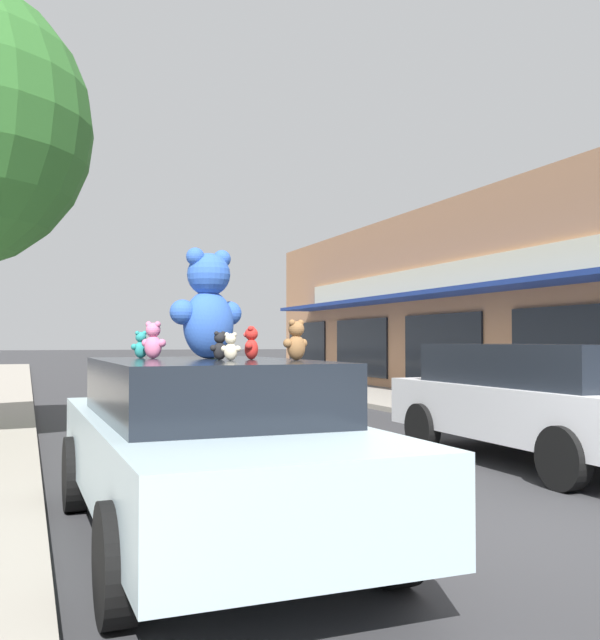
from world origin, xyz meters
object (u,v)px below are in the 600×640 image
object	(u,v)px
plush_art_car	(205,442)
teddy_bear_teal	(141,345)
teddy_bear_giant	(208,306)
teddy_bear_green	(213,339)
parked_car_far_center	(543,397)
teddy_bear_red	(251,343)
teddy_bear_brown	(296,341)
teddy_bear_black	(220,346)
teddy_bear_cream	(231,347)
teddy_bear_pink	(153,341)

from	to	relation	value
plush_art_car	teddy_bear_teal	size ratio (longest dim) A/B	19.50
teddy_bear_giant	teddy_bear_green	world-z (taller)	teddy_bear_giant
plush_art_car	parked_car_far_center	distance (m)	5.42
teddy_bear_giant	teddy_bear_red	size ratio (longest dim) A/B	3.46
plush_art_car	parked_car_far_center	bearing A→B (deg)	20.55
plush_art_car	teddy_bear_teal	bearing A→B (deg)	116.06
teddy_bear_teal	parked_car_far_center	bearing A→B (deg)	176.09
plush_art_car	teddy_bear_red	xyz separation A→B (m)	(0.39, -0.00, 0.81)
teddy_bear_giant	teddy_bear_brown	distance (m)	0.99
teddy_bear_green	teddy_bear_black	distance (m)	0.85
teddy_bear_brown	parked_car_far_center	xyz separation A→B (m)	(4.38, 2.32, -0.75)
teddy_bear_green	teddy_bear_cream	world-z (taller)	teddy_bear_green
parked_car_far_center	teddy_bear_teal	bearing A→B (deg)	-167.74
teddy_bear_red	teddy_bear_pink	xyz separation A→B (m)	(-0.71, 0.61, 0.02)
teddy_bear_giant	teddy_bear_black	distance (m)	0.61
teddy_bear_red	teddy_bear_brown	bearing A→B (deg)	65.76
teddy_bear_teal	teddy_bear_green	size ratio (longest dim) A/B	0.69
teddy_bear_black	teddy_bear_pink	xyz separation A→B (m)	(-0.43, 0.68, 0.04)
teddy_bear_red	teddy_bear_pink	world-z (taller)	teddy_bear_pink
teddy_bear_red	teddy_bear_black	size ratio (longest dim) A/B	1.19
teddy_bear_giant	plush_art_car	bearing A→B (deg)	55.89
teddy_bear_brown	teddy_bear_giant	bearing A→B (deg)	-76.51
teddy_bear_giant	parked_car_far_center	bearing A→B (deg)	179.81
plush_art_car	teddy_bear_red	size ratio (longest dim) A/B	17.14
teddy_bear_brown	teddy_bear_black	distance (m)	0.63
teddy_bear_pink	parked_car_far_center	xyz separation A→B (m)	(5.37, 1.37, -0.75)
teddy_bear_red	plush_art_car	bearing A→B (deg)	-63.42
teddy_bear_red	parked_car_far_center	world-z (taller)	teddy_bear_red
plush_art_car	teddy_bear_pink	size ratio (longest dim) A/B	14.63
plush_art_car	teddy_bear_black	bearing A→B (deg)	-34.25
teddy_bear_brown	teddy_bear_red	size ratio (longest dim) A/B	1.17
teddy_bear_black	teddy_bear_red	bearing A→B (deg)	171.14
teddy_bear_black	teddy_bear_green	bearing A→B (deg)	-121.80
parked_car_far_center	teddy_bear_pink	bearing A→B (deg)	-165.70
plush_art_car	teddy_bear_cream	world-z (taller)	teddy_bear_cream
teddy_bear_red	teddy_bear_pink	size ratio (longest dim) A/B	0.85
teddy_bear_brown	teddy_bear_black	world-z (taller)	teddy_bear_brown
teddy_bear_brown	parked_car_far_center	size ratio (longest dim) A/B	0.07
plush_art_car	teddy_bear_green	distance (m)	1.17
teddy_bear_black	teddy_bear_brown	bearing A→B (deg)	132.30
teddy_bear_black	teddy_bear_pink	distance (m)	0.80
teddy_bear_giant	teddy_bear_red	xyz separation A→B (m)	(0.26, -0.43, -0.33)
teddy_bear_cream	teddy_bear_green	bearing A→B (deg)	-63.88
teddy_bear_red	parked_car_far_center	xyz separation A→B (m)	(4.66, 1.98, -0.73)
plush_art_car	teddy_bear_pink	world-z (taller)	teddy_bear_pink
teddy_bear_teal	teddy_bear_pink	distance (m)	0.20
teddy_bear_red	teddy_bear_pink	distance (m)	0.94
teddy_bear_giant	teddy_bear_teal	distance (m)	0.73
plush_art_car	teddy_bear_red	bearing A→B (deg)	-1.20
teddy_bear_giant	teddy_bear_black	bearing A→B (deg)	69.48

